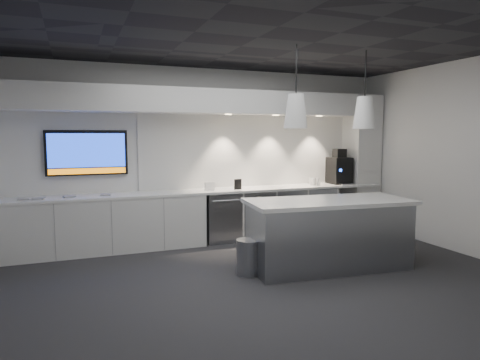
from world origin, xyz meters
name	(u,v)px	position (x,y,z in m)	size (l,w,h in m)	color
floor	(257,281)	(0.00, 0.00, 0.00)	(7.00, 7.00, 0.00)	#29282B
ceiling	(258,37)	(0.00, 0.00, 3.00)	(7.00, 7.00, 0.00)	black
wall_back	(201,154)	(0.00, 2.50, 1.50)	(7.00, 7.00, 0.00)	white
wall_front	(403,186)	(0.00, -2.50, 1.50)	(7.00, 7.00, 0.00)	white
wall_right	(468,158)	(3.50, 0.00, 1.50)	(7.00, 7.00, 0.00)	white
back_counter	(206,191)	(0.00, 2.17, 0.88)	(6.80, 0.65, 0.04)	white
left_base_cabinets	(100,225)	(-1.75, 2.17, 0.43)	(3.30, 0.63, 0.86)	silver
fridge_unit_a	(220,216)	(0.25, 2.17, 0.42)	(0.60, 0.61, 0.85)	gray
fridge_unit_b	(254,214)	(0.88, 2.17, 0.42)	(0.60, 0.61, 0.85)	gray
fridge_unit_c	(285,212)	(1.51, 2.17, 0.42)	(0.60, 0.61, 0.85)	gray
fridge_unit_d	(314,210)	(2.14, 2.17, 0.42)	(0.60, 0.61, 0.85)	gray
backsplash	(263,151)	(1.20, 2.48, 1.55)	(4.60, 0.03, 1.30)	silver
soffit	(205,102)	(0.00, 2.20, 2.40)	(6.90, 0.60, 0.40)	silver
column	(361,162)	(3.20, 2.20, 1.30)	(0.55, 0.55, 2.60)	silver
wall_tv	(87,153)	(-1.90, 2.45, 1.56)	(1.25, 0.07, 0.72)	black
island	(328,234)	(1.15, 0.17, 0.48)	(2.34, 1.18, 0.96)	gray
bin	(249,257)	(0.02, 0.31, 0.23)	(0.33, 0.33, 0.47)	gray
coffee_machine	(339,169)	(2.70, 2.20, 1.18)	(0.39, 0.55, 0.68)	black
sign_black	(238,184)	(0.54, 2.09, 0.99)	(0.14, 0.02, 0.18)	black
sign_white	(210,186)	(0.05, 2.14, 0.97)	(0.18, 0.02, 0.14)	white
cup_cluster	(315,181)	(2.12, 2.15, 0.97)	(0.16, 0.16, 0.14)	white
tray_a	(24,199)	(-2.80, 2.08, 0.91)	(0.16, 0.16, 0.03)	#9A9A9A
tray_b	(39,198)	(-2.60, 2.08, 0.91)	(0.16, 0.16, 0.03)	#9A9A9A
tray_c	(69,196)	(-2.19, 2.14, 0.91)	(0.16, 0.16, 0.03)	#9A9A9A
tray_d	(106,195)	(-1.66, 2.14, 0.91)	(0.16, 0.16, 0.03)	#9A9A9A
pendant_left	(296,111)	(0.62, 0.17, 2.15)	(0.31, 0.31, 1.14)	silver
pendant_right	(364,113)	(1.69, 0.17, 2.15)	(0.31, 0.31, 1.14)	silver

